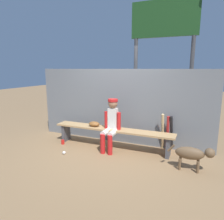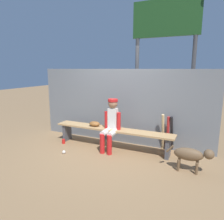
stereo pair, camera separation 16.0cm
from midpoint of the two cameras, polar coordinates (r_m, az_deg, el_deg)
name	(u,v)px [view 2 (the right image)]	position (r m, az deg, el deg)	size (l,w,h in m)	color
ground_plane	(112,148)	(5.10, 0.91, -10.41)	(30.00, 30.00, 0.00)	olive
chainlink_fence	(120,106)	(5.27, 3.11, 1.00)	(4.62, 0.03, 1.89)	slate
dugout_bench	(112,132)	(4.97, 0.93, -6.23)	(2.96, 0.36, 0.49)	tan
player_seated	(111,123)	(4.78, 0.62, -3.53)	(0.41, 0.55, 1.21)	silver
baseball_glove	(94,124)	(5.13, -3.98, -3.83)	(0.28, 0.20, 0.12)	brown
bat_wood_natural	(163,132)	(5.00, 14.80, -5.88)	(0.06, 0.06, 0.89)	tan
bat_aluminum_red	(168,134)	(4.97, 16.08, -6.37)	(0.06, 0.06, 0.83)	#B22323
bat_aluminum_black	(172,134)	(4.99, 17.10, -6.27)	(0.06, 0.06, 0.85)	black
baseball	(64,152)	(4.87, -12.25, -11.30)	(0.07, 0.07, 0.07)	white
cup_on_ground	(64,141)	(5.48, -12.43, -8.49)	(0.08, 0.08, 0.11)	red
cup_on_bench	(109,126)	(4.97, -0.04, -4.36)	(0.08, 0.08, 0.11)	silver
scoreboard	(167,38)	(5.70, 15.84, 18.63)	(1.96, 0.27, 3.83)	#3F3F42
dog	(192,155)	(4.17, 22.24, -11.44)	(0.84, 0.20, 0.49)	brown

